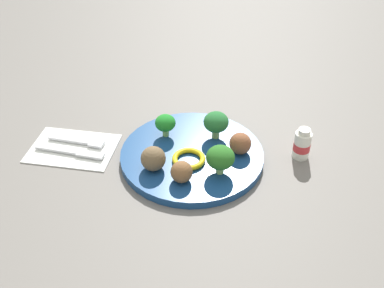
{
  "coord_description": "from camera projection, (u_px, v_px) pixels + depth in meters",
  "views": [
    {
      "loc": [
        0.15,
        -0.68,
        0.57
      ],
      "look_at": [
        0.0,
        0.0,
        0.04
      ],
      "focal_mm": 42.56,
      "sensor_mm": 36.0,
      "label": 1
    }
  ],
  "objects": [
    {
      "name": "ground_plane",
      "position": [
        192.0,
        158.0,
        0.9
      ],
      "size": [
        4.0,
        4.0,
        0.0
      ],
      "primitive_type": "plane",
      "color": "slate"
    },
    {
      "name": "plate",
      "position": [
        192.0,
        155.0,
        0.89
      ],
      "size": [
        0.28,
        0.28,
        0.02
      ],
      "primitive_type": "cylinder",
      "color": "navy",
      "rests_on": "ground_plane"
    },
    {
      "name": "broccoli_floret_mid_right",
      "position": [
        216.0,
        122.0,
        0.91
      ],
      "size": [
        0.05,
        0.05,
        0.06
      ],
      "color": "#95C06E",
      "rests_on": "plate"
    },
    {
      "name": "broccoli_floret_near_rim",
      "position": [
        220.0,
        158.0,
        0.82
      ],
      "size": [
        0.05,
        0.05,
        0.06
      ],
      "color": "#9ACB74",
      "rests_on": "plate"
    },
    {
      "name": "broccoli_floret_mid_left",
      "position": [
        165.0,
        123.0,
        0.91
      ],
      "size": [
        0.04,
        0.04,
        0.05
      ],
      "color": "#8DC66A",
      "rests_on": "plate"
    },
    {
      "name": "meatball_back_right",
      "position": [
        153.0,
        159.0,
        0.83
      ],
      "size": [
        0.05,
        0.05,
        0.05
      ],
      "primitive_type": "sphere",
      "color": "brown",
      "rests_on": "plate"
    },
    {
      "name": "meatball_mid_left",
      "position": [
        181.0,
        172.0,
        0.81
      ],
      "size": [
        0.04,
        0.04,
        0.04
      ],
      "primitive_type": "sphere",
      "color": "brown",
      "rests_on": "plate"
    },
    {
      "name": "meatball_mid_right",
      "position": [
        240.0,
        143.0,
        0.87
      ],
      "size": [
        0.04,
        0.04,
        0.04
      ],
      "primitive_type": "sphere",
      "color": "brown",
      "rests_on": "plate"
    },
    {
      "name": "pepper_ring_mid_left",
      "position": [
        187.0,
        159.0,
        0.86
      ],
      "size": [
        0.09,
        0.09,
        0.01
      ],
      "primitive_type": "torus",
      "rotation": [
        0.0,
        0.0,
        5.61
      ],
      "color": "yellow",
      "rests_on": "plate"
    },
    {
      "name": "napkin",
      "position": [
        73.0,
        148.0,
        0.92
      ],
      "size": [
        0.18,
        0.13,
        0.01
      ],
      "primitive_type": "cube",
      "rotation": [
        0.0,
        0.0,
        0.05
      ],
      "color": "white",
      "rests_on": "ground_plane"
    },
    {
      "name": "fork",
      "position": [
        79.0,
        141.0,
        0.93
      ],
      "size": [
        0.12,
        0.02,
        0.01
      ],
      "color": "silver",
      "rests_on": "napkin"
    },
    {
      "name": "knife",
      "position": [
        73.0,
        152.0,
        0.9
      ],
      "size": [
        0.15,
        0.02,
        0.01
      ],
      "color": "silver",
      "rests_on": "napkin"
    },
    {
      "name": "yogurt_bottle",
      "position": [
        302.0,
        145.0,
        0.88
      ],
      "size": [
        0.03,
        0.03,
        0.07
      ],
      "color": "white",
      "rests_on": "ground_plane"
    }
  ]
}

